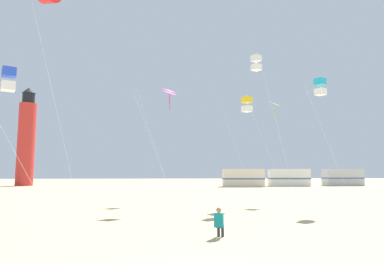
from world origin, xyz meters
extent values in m
cube|color=#147F84|center=(1.37, 6.11, 0.68)|extent=(0.39, 0.32, 0.52)
sphere|color=#9E704C|center=(1.37, 6.11, 1.06)|extent=(0.20, 0.20, 0.20)
cylinder|color=#2D2D38|center=(1.51, 6.25, 0.44)|extent=(0.24, 0.38, 0.13)
cylinder|color=#2D2D38|center=(1.56, 6.40, 0.21)|extent=(0.11, 0.11, 0.42)
cylinder|color=#2D2D38|center=(1.36, 6.30, 0.44)|extent=(0.24, 0.38, 0.13)
cylinder|color=#2D2D38|center=(1.41, 6.45, 0.21)|extent=(0.11, 0.11, 0.42)
cylinder|color=silver|center=(7.16, 18.68, 4.02)|extent=(2.61, 2.05, 8.04)
cube|color=#72D12D|center=(8.17, 19.98, 8.03)|extent=(1.22, 1.22, 0.40)
cylinder|color=#72D12D|center=(8.17, 19.98, 7.38)|extent=(0.04, 0.04, 1.10)
cylinder|color=silver|center=(-6.45, 10.60, 6.21)|extent=(2.72, 1.97, 12.43)
cylinder|color=silver|center=(9.41, 13.30, 4.09)|extent=(2.81, 0.51, 8.18)
cube|color=#1EB2D1|center=(9.66, 14.70, 8.53)|extent=(0.82, 0.82, 0.44)
cube|color=white|center=(9.66, 14.70, 7.83)|extent=(0.82, 0.82, 0.44)
cylinder|color=silver|center=(-1.42, 14.38, 3.92)|extent=(2.96, 1.94, 7.85)
cube|color=#D826A5|center=(-0.46, 15.85, 7.84)|extent=(1.22, 1.22, 0.40)
cylinder|color=#D826A5|center=(-0.46, 15.85, 7.19)|extent=(0.04, 0.04, 1.10)
cylinder|color=silver|center=(-7.23, 8.07, 3.48)|extent=(3.22, 2.21, 6.98)
cube|color=blue|center=(-8.33, 9.67, 7.32)|extent=(0.82, 0.82, 0.44)
cube|color=white|center=(-8.33, 9.67, 6.62)|extent=(0.82, 0.82, 0.44)
cylinder|color=silver|center=(4.35, 16.52, 3.74)|extent=(2.22, 1.95, 7.49)
cube|color=yellow|center=(5.32, 17.62, 7.83)|extent=(0.82, 0.82, 0.44)
cube|color=white|center=(5.32, 17.62, 7.13)|extent=(0.82, 0.82, 0.44)
cylinder|color=silver|center=(-1.67, 20.53, 4.74)|extent=(3.12, 2.44, 9.49)
cube|color=#E54C8C|center=(-0.46, 22.08, 9.48)|extent=(1.22, 1.22, 0.40)
cylinder|color=#E54C8C|center=(-0.46, 22.08, 8.83)|extent=(0.04, 0.04, 1.10)
cylinder|color=silver|center=(6.99, 15.65, 5.29)|extent=(3.20, 2.02, 10.58)
cube|color=white|center=(5.99, 17.24, 10.92)|extent=(0.82, 0.82, 0.44)
cube|color=white|center=(5.99, 17.24, 10.22)|extent=(0.82, 0.82, 0.44)
cylinder|color=red|center=(-24.48, 52.48, 7.00)|extent=(2.80, 2.80, 14.00)
cylinder|color=black|center=(-24.48, 52.48, 14.90)|extent=(2.00, 2.00, 1.80)
cone|color=black|center=(-24.48, 52.48, 16.30)|extent=(2.20, 2.20, 1.00)
cube|color=beige|center=(11.47, 46.53, 1.40)|extent=(6.52, 2.65, 2.80)
cube|color=#4C608C|center=(11.47, 46.53, 1.26)|extent=(6.56, 2.70, 0.24)
cube|color=white|center=(19.25, 47.57, 1.40)|extent=(6.48, 2.54, 2.80)
cube|color=#4C608C|center=(19.25, 47.57, 1.26)|extent=(6.53, 2.59, 0.24)
cube|color=#B7BABF|center=(28.99, 48.78, 1.40)|extent=(6.50, 2.58, 2.80)
cube|color=#4C608C|center=(28.99, 48.78, 1.26)|extent=(6.54, 2.62, 0.24)
camera|label=1|loc=(-0.63, -7.07, 2.57)|focal=31.88mm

